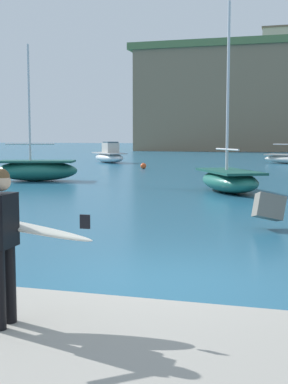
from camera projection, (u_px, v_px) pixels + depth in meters
name	position (u px, v px, depth m)	size (l,w,h in m)	color
ground_plane	(168.00, 280.00, 8.71)	(400.00, 400.00, 0.00)	#235B7A
walkway_path	(69.00, 379.00, 4.88)	(48.00, 4.40, 0.24)	#9E998E
breakwater_jetty	(143.00, 191.00, 11.69)	(31.12, 8.05, 3.17)	#4C4944
surfer_with_board	(5.00, 233.00, 5.93)	(2.10, 1.17, 1.78)	black
boat_near_centre	(229.00, 179.00, 22.62)	(3.77, 4.83, 8.09)	#1E6656
boat_mid_centre	(37.00, 170.00, 28.45)	(4.80, 3.20, 7.26)	#1E6656
boat_far_left	(109.00, 156.00, 49.04)	(4.98, 5.50, 1.96)	white
mooring_buoy_middle	(143.00, 166.00, 39.39)	(0.44, 0.44, 0.44)	#E54C1E
station_building_annex	(281.00, 40.00, 99.47)	(6.93, 6.52, 4.41)	#B2ADA3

